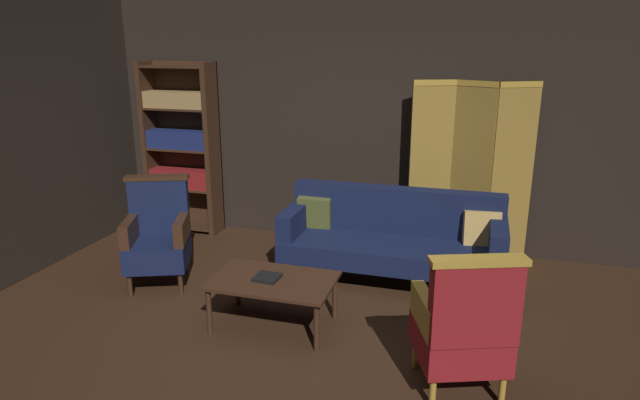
{
  "coord_description": "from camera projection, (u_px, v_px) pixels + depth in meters",
  "views": [
    {
      "loc": [
        1.29,
        -3.6,
        2.3
      ],
      "look_at": [
        0.0,
        0.8,
        0.95
      ],
      "focal_mm": 30.81,
      "sensor_mm": 36.0,
      "label": 1
    }
  ],
  "objects": [
    {
      "name": "coffee_table",
      "position": [
        273.0,
        284.0,
        4.48
      ],
      "size": [
        1.0,
        0.64,
        0.42
      ],
      "color": "#382114",
      "rests_on": "ground_plane"
    },
    {
      "name": "armchair_gilt_accent",
      "position": [
        464.0,
        326.0,
        3.59
      ],
      "size": [
        0.74,
        0.74,
        1.04
      ],
      "color": "#B78E33",
      "rests_on": "ground_plane"
    },
    {
      "name": "back_wall",
      "position": [
        361.0,
        122.0,
        6.17
      ],
      "size": [
        7.2,
        0.1,
        2.8
      ],
      "primitive_type": "cube",
      "color": "black",
      "rests_on": "ground_plane"
    },
    {
      "name": "side_wall_left",
      "position": [
        16.0,
        136.0,
        5.28
      ],
      "size": [
        0.1,
        3.6,
        2.8
      ],
      "primitive_type": "cube",
      "color": "black",
      "rests_on": "ground_plane"
    },
    {
      "name": "ground_plane",
      "position": [
        291.0,
        343.0,
        4.31
      ],
      "size": [
        10.0,
        10.0,
        0.0
      ],
      "primitive_type": "plane",
      "color": "#331E11"
    },
    {
      "name": "velvet_couch",
      "position": [
        393.0,
        235.0,
        5.37
      ],
      "size": [
        2.12,
        0.78,
        0.88
      ],
      "color": "#382114",
      "rests_on": "ground_plane"
    },
    {
      "name": "bookshelf",
      "position": [
        182.0,
        145.0,
        6.61
      ],
      "size": [
        0.9,
        0.32,
        2.05
      ],
      "color": "#382114",
      "rests_on": "ground_plane"
    },
    {
      "name": "folding_screen",
      "position": [
        471.0,
        169.0,
        5.75
      ],
      "size": [
        1.26,
        0.25,
        1.9
      ],
      "color": "olive",
      "rests_on": "ground_plane"
    },
    {
      "name": "armchair_wing_left",
      "position": [
        158.0,
        235.0,
        5.26
      ],
      "size": [
        0.75,
        0.75,
        1.04
      ],
      "color": "#382114",
      "rests_on": "ground_plane"
    },
    {
      "name": "book_black_cloth",
      "position": [
        267.0,
        277.0,
        4.47
      ],
      "size": [
        0.21,
        0.2,
        0.03
      ],
      "primitive_type": "cube",
      "rotation": [
        0.0,
        0.0,
        -0.05
      ],
      "color": "black",
      "rests_on": "coffee_table"
    }
  ]
}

